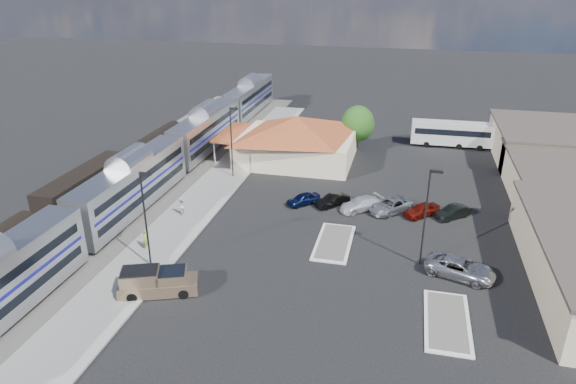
% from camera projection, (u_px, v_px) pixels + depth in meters
% --- Properties ---
extents(ground, '(280.00, 280.00, 0.00)m').
position_uv_depth(ground, '(288.00, 248.00, 48.15)').
color(ground, black).
rests_on(ground, ground).
extents(railbed, '(16.00, 100.00, 0.12)m').
position_uv_depth(railbed, '(129.00, 194.00, 59.73)').
color(railbed, '#4C4944').
rests_on(railbed, ground).
extents(platform, '(5.50, 92.00, 0.18)m').
position_uv_depth(platform, '(194.00, 209.00, 56.02)').
color(platform, gray).
rests_on(platform, ground).
extents(passenger_train, '(3.00, 104.00, 5.55)m').
position_uv_depth(passenger_train, '(133.00, 187.00, 54.51)').
color(passenger_train, silver).
rests_on(passenger_train, ground).
extents(freight_cars, '(2.80, 46.00, 4.00)m').
position_uv_depth(freight_cars, '(85.00, 189.00, 56.31)').
color(freight_cars, black).
rests_on(freight_cars, ground).
extents(station_depot, '(18.35, 12.24, 6.20)m').
position_uv_depth(station_depot, '(297.00, 138.00, 69.31)').
color(station_depot, beige).
rests_on(station_depot, ground).
extents(traffic_island_south, '(3.30, 7.50, 0.21)m').
position_uv_depth(traffic_island_south, '(334.00, 242.00, 49.04)').
color(traffic_island_south, silver).
rests_on(traffic_island_south, ground).
extents(traffic_island_north, '(3.30, 7.50, 0.21)m').
position_uv_depth(traffic_island_north, '(447.00, 321.00, 37.99)').
color(traffic_island_north, silver).
rests_on(traffic_island_north, ground).
extents(lamp_plat_s, '(1.08, 0.25, 9.00)m').
position_uv_depth(lamp_plat_s, '(146.00, 212.00, 42.99)').
color(lamp_plat_s, black).
rests_on(lamp_plat_s, ground).
extents(lamp_plat_n, '(1.08, 0.25, 9.00)m').
position_uv_depth(lamp_plat_n, '(232.00, 137.00, 62.64)').
color(lamp_plat_n, black).
rests_on(lamp_plat_n, ground).
extents(lamp_lot, '(1.08, 0.25, 9.00)m').
position_uv_depth(lamp_lot, '(427.00, 210.00, 43.46)').
color(lamp_lot, black).
rests_on(lamp_lot, ground).
extents(tree_depot, '(4.71, 4.71, 6.63)m').
position_uv_depth(tree_depot, '(358.00, 124.00, 72.70)').
color(tree_depot, '#382314').
rests_on(tree_depot, ground).
extents(pickup_truck, '(6.62, 4.30, 2.15)m').
position_uv_depth(pickup_truck, '(158.00, 282.00, 41.14)').
color(pickup_truck, '#93775A').
rests_on(pickup_truck, ground).
extents(suv, '(6.36, 4.29, 1.62)m').
position_uv_depth(suv, '(460.00, 268.00, 43.43)').
color(suv, '#A9ABB2').
rests_on(suv, ground).
extents(coach_bus, '(11.54, 2.69, 3.69)m').
position_uv_depth(coach_bus, '(452.00, 133.00, 75.23)').
color(coach_bus, white).
rests_on(coach_bus, ground).
extents(person_a, '(0.48, 0.72, 1.93)m').
position_uv_depth(person_a, '(146.00, 239.00, 47.45)').
color(person_a, '#A3C23C').
rests_on(person_a, platform).
extents(person_b, '(0.88, 1.04, 1.89)m').
position_uv_depth(person_b, '(181.00, 206.00, 54.13)').
color(person_b, white).
rests_on(person_b, platform).
extents(parked_car_a, '(3.92, 3.82, 1.33)m').
position_uv_depth(parked_car_a, '(303.00, 199.00, 57.00)').
color(parked_car_a, '#0D1741').
rests_on(parked_car_a, ground).
extents(parked_car_b, '(3.82, 3.85, 1.33)m').
position_uv_depth(parked_car_b, '(332.00, 201.00, 56.59)').
color(parked_car_b, black).
rests_on(parked_car_b, ground).
extents(parked_car_c, '(5.08, 4.69, 1.43)m').
position_uv_depth(parked_car_c, '(361.00, 204.00, 55.62)').
color(parked_car_c, white).
rests_on(parked_car_c, ground).
extents(parked_car_d, '(5.34, 5.47, 1.45)m').
position_uv_depth(parked_car_d, '(391.00, 206.00, 55.20)').
color(parked_car_d, '#96999F').
rests_on(parked_car_d, ground).
extents(parked_car_e, '(4.20, 4.02, 1.41)m').
position_uv_depth(parked_car_e, '(422.00, 210.00, 54.26)').
color(parked_car_e, maroon).
rests_on(parked_car_e, ground).
extents(parked_car_f, '(3.96, 3.74, 1.33)m').
position_uv_depth(parked_car_f, '(453.00, 212.00, 53.86)').
color(parked_car_f, black).
rests_on(parked_car_f, ground).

